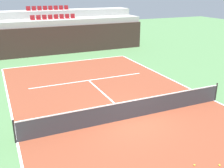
{
  "coord_description": "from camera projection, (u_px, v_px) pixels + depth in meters",
  "views": [
    {
      "loc": [
        -5.77,
        -10.49,
        6.11
      ],
      "look_at": [
        -0.16,
        2.0,
        1.2
      ],
      "focal_mm": 42.57,
      "sensor_mm": 36.0,
      "label": 1
    }
  ],
  "objects": [
    {
      "name": "court_surface",
      "position": [
        131.0,
        118.0,
        13.29
      ],
      "size": [
        11.0,
        24.0,
        0.01
      ],
      "primitive_type": "cube",
      "color": "brown",
      "rests_on": "ground_plane"
    },
    {
      "name": "tennis_ball_2",
      "position": [
        219.0,
        165.0,
        9.69
      ],
      "size": [
        0.07,
        0.07,
        0.07
      ],
      "primitive_type": "sphere",
      "color": "#CCE033",
      "rests_on": "court_surface"
    },
    {
      "name": "sideline_right",
      "position": [
        214.0,
        100.0,
        15.39
      ],
      "size": [
        0.1,
        24.0,
        0.0
      ],
      "primitive_type": "cube",
      "color": "white",
      "rests_on": "court_surface"
    },
    {
      "name": "seating_row_upper",
      "position": [
        48.0,
        9.0,
        28.26
      ],
      "size": [
        4.47,
        0.44,
        0.44
      ],
      "color": "maroon",
      "rests_on": "stands_tier_upper"
    },
    {
      "name": "back_wall",
      "position": [
        58.0,
        41.0,
        25.89
      ],
      "size": [
        18.19,
        0.3,
        2.73
      ],
      "primitive_type": "cube",
      "color": "#33231E",
      "rests_on": "ground_plane"
    },
    {
      "name": "stands_tier_upper",
      "position": [
        50.0,
        29.0,
        28.89
      ],
      "size": [
        18.19,
        2.4,
        4.0
      ],
      "primitive_type": "cube",
      "color": "#9E9E99",
      "rests_on": "ground_plane"
    },
    {
      "name": "ground_plane",
      "position": [
        131.0,
        118.0,
        13.29
      ],
      "size": [
        80.0,
        80.0,
        0.0
      ],
      "primitive_type": "plane",
      "color": "#477042"
    },
    {
      "name": "seating_row_lower",
      "position": [
        53.0,
        18.0,
        26.44
      ],
      "size": [
        4.47,
        0.44,
        0.44
      ],
      "color": "maroon",
      "rests_on": "stands_tier_lower"
    },
    {
      "name": "centre_service_line",
      "position": [
        106.0,
        96.0,
        16.04
      ],
      "size": [
        0.1,
        6.4,
        0.0
      ],
      "primitive_type": "cube",
      "color": "white",
      "rests_on": "court_surface"
    },
    {
      "name": "baseline_far",
      "position": [
        68.0,
        62.0,
        23.55
      ],
      "size": [
        11.0,
        0.1,
        0.0
      ],
      "primitive_type": "cube",
      "color": "white",
      "rests_on": "court_surface"
    },
    {
      "name": "sideline_left",
      "position": [
        17.0,
        142.0,
        11.19
      ],
      "size": [
        0.1,
        24.0,
        0.0
      ],
      "primitive_type": "cube",
      "color": "white",
      "rests_on": "court_surface"
    },
    {
      "name": "stands_tier_lower",
      "position": [
        55.0,
        36.0,
        26.95
      ],
      "size": [
        18.19,
        2.4,
        3.28
      ],
      "primitive_type": "cube",
      "color": "#9E9E99",
      "rests_on": "ground_plane"
    },
    {
      "name": "tennis_net",
      "position": [
        131.0,
        109.0,
        13.12
      ],
      "size": [
        11.08,
        0.08,
        1.07
      ],
      "color": "black",
      "rests_on": "court_surface"
    },
    {
      "name": "service_line_far",
      "position": [
        89.0,
        80.0,
        18.78
      ],
      "size": [
        8.26,
        0.1,
        0.0
      ],
      "primitive_type": "cube",
      "color": "white",
      "rests_on": "court_surface"
    },
    {
      "name": "tennis_ball_1",
      "position": [
        194.0,
        165.0,
        9.7
      ],
      "size": [
        0.07,
        0.07,
        0.07
      ],
      "primitive_type": "sphere",
      "color": "#CCE033",
      "rests_on": "court_surface"
    }
  ]
}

